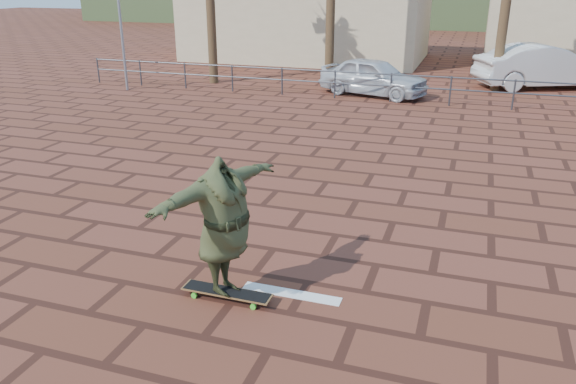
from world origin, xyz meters
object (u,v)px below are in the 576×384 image
object	(u,v)px
longboard	(227,292)
skateboarder	(224,227)
car_silver	(374,77)
car_white	(543,66)

from	to	relation	value
longboard	skateboarder	bearing A→B (deg)	-93.32
skateboarder	car_silver	xyz separation A→B (m)	(-0.71, 14.60, -0.40)
car_white	skateboarder	bearing A→B (deg)	139.87
skateboarder	car_white	bearing A→B (deg)	-0.07
car_silver	car_white	xyz separation A→B (m)	(6.00, 3.50, 0.16)
car_silver	car_white	world-z (taller)	car_white
skateboarder	car_white	size ratio (longest dim) A/B	0.46
longboard	skateboarder	distance (m)	0.97
car_silver	car_white	distance (m)	6.95
car_silver	car_white	bearing A→B (deg)	-43.23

